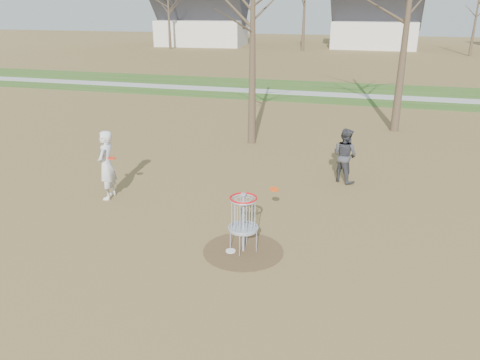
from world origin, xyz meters
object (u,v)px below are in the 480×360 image
at_px(player_throwing, 345,155).
at_px(disc_golf_basket, 243,214).
at_px(disc_grounded, 231,251).
at_px(player_standing, 106,165).

bearing_deg(player_throwing, disc_golf_basket, 103.42).
distance_m(disc_grounded, disc_golf_basket, 0.94).
distance_m(player_throwing, disc_golf_basket, 5.40).
height_order(disc_grounded, disc_golf_basket, disc_golf_basket).
xyz_separation_m(player_throwing, disc_golf_basket, (-1.81, -5.09, 0.07)).
relative_size(disc_grounded, disc_golf_basket, 0.16).
height_order(player_standing, disc_golf_basket, player_standing).
bearing_deg(disc_golf_basket, player_throwing, 70.46).
bearing_deg(player_standing, disc_grounded, 56.21).
distance_m(player_standing, player_throwing, 7.03).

